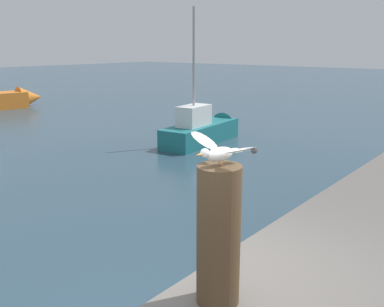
% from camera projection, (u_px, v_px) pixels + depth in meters
% --- Properties ---
extents(mooring_post, '(0.32, 0.32, 1.07)m').
position_uv_depth(mooring_post, '(218.00, 236.00, 3.17)').
color(mooring_post, '#4C3823').
rests_on(mooring_post, harbor_quay).
extents(seagull, '(0.39, 0.68, 0.20)m').
position_uv_depth(seagull, '(219.00, 150.00, 3.01)').
color(seagull, tan).
rests_on(seagull, mooring_post).
extents(boat_teal, '(4.14, 1.40, 4.39)m').
position_uv_depth(boat_teal, '(207.00, 128.00, 14.53)').
color(boat_teal, '#1E7075').
rests_on(boat_teal, ground_plane).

